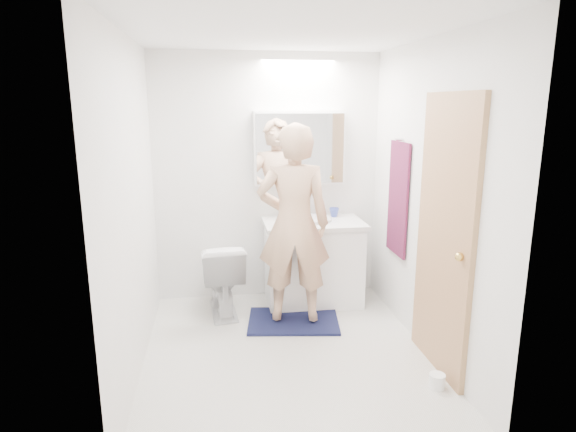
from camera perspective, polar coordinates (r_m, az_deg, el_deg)
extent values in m
plane|color=silver|center=(3.99, -0.17, -15.73)|extent=(2.50, 2.50, 0.00)
plane|color=white|center=(3.52, -0.20, 20.90)|extent=(2.50, 2.50, 0.00)
plane|color=white|center=(4.79, -2.41, 4.42)|extent=(2.50, 0.00, 2.50)
plane|color=white|center=(2.38, 4.29, -4.65)|extent=(2.50, 0.00, 2.50)
plane|color=white|center=(3.58, -17.90, 0.81)|extent=(0.00, 2.50, 2.50)
plane|color=white|center=(3.88, 16.10, 1.86)|extent=(0.00, 2.50, 2.50)
cube|color=white|center=(4.77, 2.96, -5.66)|extent=(0.90, 0.55, 0.78)
cube|color=silver|center=(4.65, 3.02, -0.87)|extent=(0.95, 0.58, 0.04)
cylinder|color=silver|center=(4.67, 2.95, -0.37)|extent=(0.36, 0.36, 0.03)
cylinder|color=white|center=(4.84, 2.51, 0.90)|extent=(0.02, 0.02, 0.16)
cube|color=white|center=(4.72, 1.32, 7.97)|extent=(0.88, 0.14, 0.70)
cube|color=silver|center=(4.64, 1.48, 7.89)|extent=(0.84, 0.01, 0.66)
imported|color=white|center=(4.58, -7.80, -7.12)|extent=(0.45, 0.71, 0.69)
cube|color=#16123A|center=(4.46, 0.64, -12.23)|extent=(0.87, 0.66, 0.02)
imported|color=tan|center=(4.16, 0.67, -0.98)|extent=(0.68, 0.50, 1.72)
cube|color=#A68353|center=(3.61, 17.91, -2.35)|extent=(0.04, 0.80, 2.00)
sphere|color=gold|center=(3.35, 19.50, -4.55)|extent=(0.06, 0.06, 0.06)
cube|color=#14143F|center=(4.39, 12.80, 1.98)|extent=(0.02, 0.42, 1.00)
cylinder|color=silver|center=(4.31, 12.99, 8.76)|extent=(0.07, 0.02, 0.02)
imported|color=beige|center=(4.72, -0.44, 0.86)|extent=(0.09, 0.09, 0.20)
imported|color=teal|center=(4.77, 0.56, 0.72)|extent=(0.08, 0.08, 0.16)
imported|color=#3B4EB1|center=(4.84, 5.44, 0.43)|extent=(0.12, 0.12, 0.09)
cylinder|color=white|center=(3.69, 17.10, -18.03)|extent=(0.11, 0.11, 0.10)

